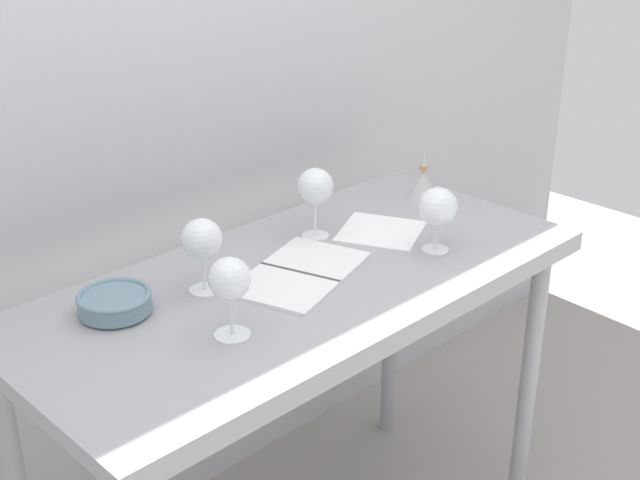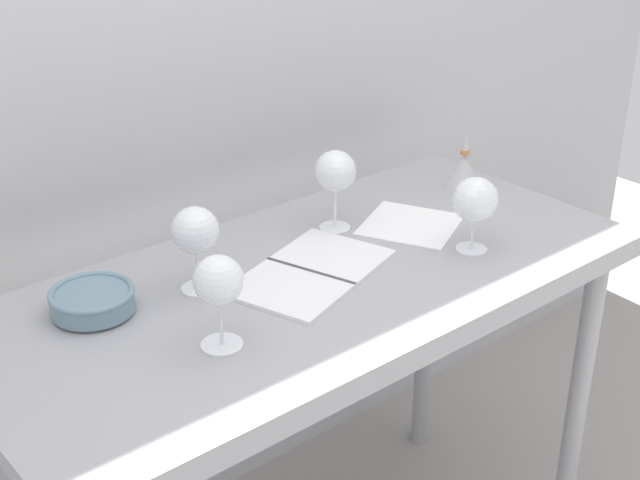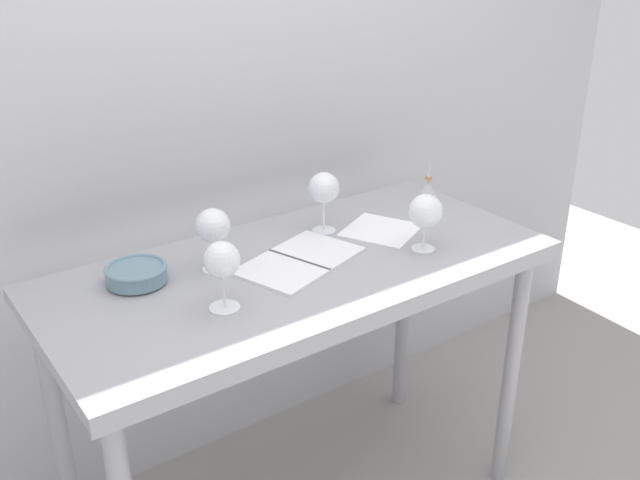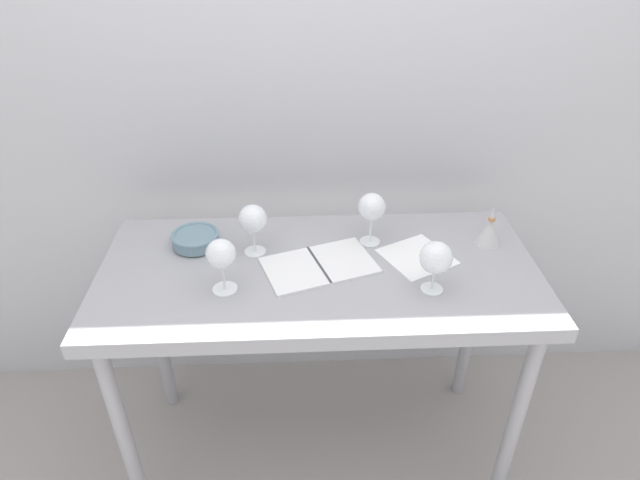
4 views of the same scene
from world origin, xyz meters
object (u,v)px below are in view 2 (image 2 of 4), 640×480
wine_glass_near_left (219,283)px  wine_glass_near_right (475,201)px  tasting_bowl (93,300)px  decanter_funnel (464,170)px  wine_glass_far_left (195,233)px  open_notebook (311,272)px  wine_glass_far_right (335,173)px  tasting_sheet_upper (410,225)px

wine_glass_near_left → wine_glass_near_right: 0.62m
tasting_bowl → decanter_funnel: size_ratio=1.10×
wine_glass_near_right → wine_glass_far_left: (-0.54, 0.23, 0.01)m
decanter_funnel → open_notebook: bearing=-169.1°
wine_glass_far_right → tasting_sheet_upper: bearing=-33.9°
wine_glass_near_left → wine_glass_far_left: (0.08, 0.20, -0.00)m
open_notebook → decanter_funnel: bearing=-7.7°
wine_glass_near_left → wine_glass_near_right: (0.62, -0.03, -0.01)m
wine_glass_near_left → wine_glass_near_right: size_ratio=1.06×
wine_glass_far_right → wine_glass_near_left: size_ratio=1.05×
tasting_bowl → open_notebook: bearing=-18.8°
tasting_bowl → decanter_funnel: decanter_funnel is taller
wine_glass_far_left → tasting_bowl: (-0.20, 0.05, -0.10)m
wine_glass_far_left → open_notebook: size_ratio=0.44×
wine_glass_near_left → tasting_bowl: (-0.12, 0.25, -0.10)m
wine_glass_near_left → decanter_funnel: (0.87, 0.22, -0.08)m
wine_glass_far_right → decanter_funnel: (0.40, -0.02, -0.09)m
wine_glass_near_left → open_notebook: 0.33m
tasting_sheet_upper → wine_glass_far_left: bearing=147.6°
decanter_funnel → wine_glass_far_right: bearing=176.7°
wine_glass_far_right → tasting_sheet_upper: (0.14, -0.10, -0.13)m
decanter_funnel → tasting_sheet_upper: bearing=-164.0°
tasting_sheet_upper → wine_glass_near_left: bearing=166.6°
wine_glass_far_right → wine_glass_near_right: bearing=-60.2°
wine_glass_far_right → wine_glass_near_left: 0.53m
wine_glass_far_left → tasting_bowl: size_ratio=1.10×
wine_glass_near_left → tasting_bowl: 0.29m
tasting_sheet_upper → tasting_bowl: tasting_bowl is taller
tasting_sheet_upper → decanter_funnel: (0.26, 0.07, 0.05)m
wine_glass_near_left → decanter_funnel: bearing=14.1°
wine_glass_near_right → open_notebook: size_ratio=0.42×
open_notebook → decanter_funnel: size_ratio=2.71×
wine_glass_near_left → tasting_sheet_upper: 0.64m
open_notebook → wine_glass_far_right: bearing=18.3°
wine_glass_near_right → wine_glass_far_left: size_ratio=0.95×
wine_glass_far_right → open_notebook: wine_glass_far_right is taller
wine_glass_far_right → wine_glass_near_right: size_ratio=1.12×
wine_glass_far_left → open_notebook: (0.21, -0.09, -0.12)m
wine_glass_far_right → open_notebook: (-0.18, -0.13, -0.13)m
tasting_sheet_upper → wine_glass_far_right: bearing=119.3°
open_notebook → tasting_sheet_upper: bearing=-11.9°
open_notebook → wine_glass_near_left: bearing=-178.3°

